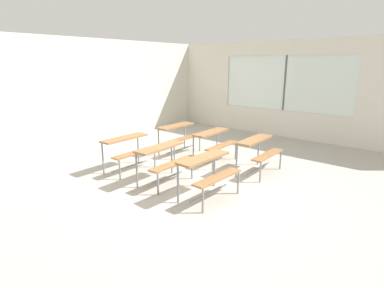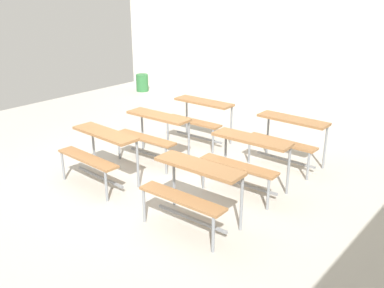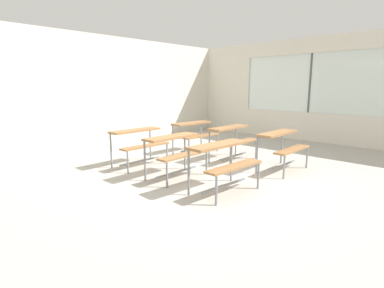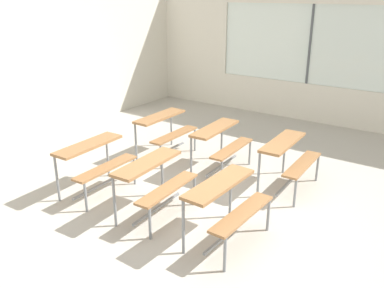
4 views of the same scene
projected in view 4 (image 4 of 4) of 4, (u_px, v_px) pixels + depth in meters
ground at (202, 218)px, 5.44m from camera, size 10.00×9.00×0.05m
wall_right at (338, 59)px, 8.69m from camera, size 0.12×9.00×3.00m
desk_bench_r0c0 at (227, 199)px, 4.72m from camera, size 1.12×0.62×0.74m
desk_bench_r0c1 at (289, 153)px, 6.02m from camera, size 1.12×0.63×0.74m
desk_bench_r1c0 at (154, 176)px, 5.29m from camera, size 1.12×0.64×0.74m
desk_bench_r1c1 at (221, 139)px, 6.62m from camera, size 1.12×0.63×0.74m
desk_bench_r2c0 at (95, 157)px, 5.91m from camera, size 1.12×0.63×0.74m
desk_bench_r2c1 at (165, 126)px, 7.25m from camera, size 1.10×0.59×0.74m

